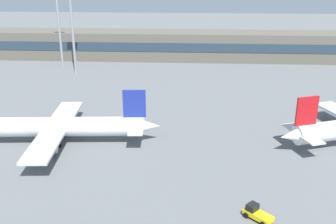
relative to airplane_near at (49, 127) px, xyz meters
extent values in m
plane|color=slate|center=(20.65, 8.21, -2.87)|extent=(400.00, 400.00, 0.00)
cube|color=#5B564C|center=(20.65, 67.24, 1.63)|extent=(125.37, 12.00, 9.00)
cube|color=#263847|center=(20.65, 61.19, 2.08)|extent=(119.11, 0.16, 2.80)
cylinder|color=silver|center=(0.24, 0.02, 0.03)|extent=(31.86, 5.80, 3.35)
cone|color=silver|center=(17.38, 1.36, 0.03)|extent=(3.52, 2.59, 2.34)
cube|color=navy|center=(14.73, 1.15, 4.13)|extent=(3.89, 0.62, 4.84)
cube|color=silver|center=(14.99, 1.17, 0.21)|extent=(3.14, 8.97, 0.21)
cube|color=silver|center=(1.12, 0.09, -0.23)|extent=(6.27, 26.66, 0.44)
cylinder|color=gray|center=(0.71, 5.35, -1.47)|extent=(2.95, 1.97, 1.76)
cylinder|color=gray|center=(1.53, -5.18, -1.47)|extent=(2.95, 1.97, 1.76)
cylinder|color=black|center=(1.82, 2.44, -2.43)|extent=(0.91, 0.42, 0.88)
cylinder|color=black|center=(2.18, -2.13, -2.43)|extent=(0.91, 0.42, 0.88)
cone|color=white|center=(40.36, -1.55, 0.03)|extent=(3.93, 3.33, 2.34)
cube|color=red|center=(42.85, -0.65, 4.11)|extent=(3.74, 1.61, 4.83)
cube|color=silver|center=(42.61, -0.74, 0.20)|extent=(5.29, 9.10, 0.21)
cube|color=yellow|center=(32.59, -20.23, -2.22)|extent=(3.64, 3.57, 0.60)
cube|color=black|center=(31.94, -19.61, -1.57)|extent=(1.76, 1.77, 0.90)
cylinder|color=black|center=(32.26, -18.84, -2.52)|extent=(0.68, 0.66, 0.70)
cylinder|color=black|center=(31.19, -19.97, -2.52)|extent=(0.68, 0.66, 0.70)
cylinder|color=black|center=(34.00, -20.50, -2.52)|extent=(0.68, 0.66, 0.70)
cylinder|color=black|center=(32.92, -21.62, -2.52)|extent=(0.68, 0.66, 0.70)
cylinder|color=gray|center=(-14.95, 53.40, 9.79)|extent=(0.70, 0.70, 25.32)
cylinder|color=gray|center=(-8.93, 46.67, 11.27)|extent=(0.70, 0.70, 28.28)
camera|label=1|loc=(24.13, -59.97, 25.63)|focal=41.36mm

